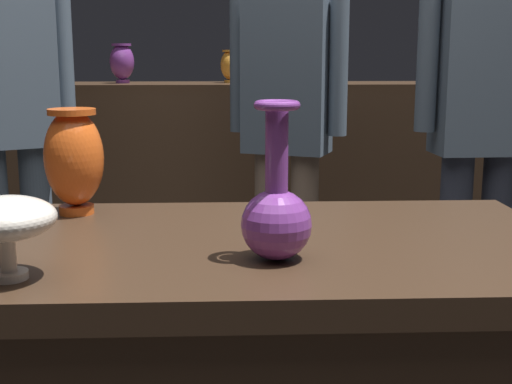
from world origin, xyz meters
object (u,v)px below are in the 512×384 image
Objects in this scene: shelf_vase_far_left at (17,73)px; shelf_vase_center at (230,65)px; shelf_vase_far_right at (441,54)px; shelf_vase_left at (122,62)px; visitor_near_left at (8,102)px; visitor_center_back at (287,117)px; vase_tall_behind at (5,220)px; visitor_near_right at (483,109)px; shelf_vase_right at (337,65)px; vase_centerpiece at (276,212)px; vase_left_accent at (74,158)px.

shelf_vase_far_left reaches higher than shelf_vase_center.
shelf_vase_left is at bearing -179.15° from shelf_vase_far_right.
visitor_near_left reaches higher than visitor_center_back.
shelf_vase_left is (0.52, -0.05, 0.05)m from shelf_vase_far_left.
visitor_near_right reaches higher than vase_tall_behind.
shelf_vase_right reaches higher than shelf_vase_far_left.
shelf_vase_right is 0.10× the size of visitor_near_right.
shelf_vase_center is at bearing -155.26° from visitor_near_left.
vase_centerpiece is at bearing 107.26° from visitor_center_back.
shelf_vase_left is at bearing -131.94° from visitor_near_left.
vase_centerpiece is 0.16× the size of visitor_near_right.
visitor_near_right is (0.85, -1.12, -0.13)m from shelf_vase_center.
vase_centerpiece is 0.17× the size of visitor_center_back.
shelf_vase_center is at bearing 80.49° from vase_left_accent.
visitor_near_right is 0.73m from visitor_center_back.
shelf_vase_far_left is at bearing 109.09° from vase_left_accent.
shelf_vase_left is at bearing -177.42° from shelf_vase_center.
visitor_near_left reaches higher than vase_tall_behind.
vase_left_accent is 1.38× the size of shelf_vase_far_left.
shelf_vase_left is at bearing -5.99° from shelf_vase_far_left.
shelf_vase_far_right is (1.04, -0.00, 0.05)m from shelf_vase_center.
visitor_near_left is at bearing -7.35° from visitor_near_right.
vase_centerpiece is 1.64× the size of shelf_vase_center.
vase_left_accent is 1.48m from visitor_near_right.
shelf_vase_center is 1.41m from visitor_near_right.
shelf_vase_center is 0.82m from visitor_center_back.
shelf_vase_center is 0.84× the size of shelf_vase_left.
shelf_vase_left is (-1.56, -0.02, -0.04)m from shelf_vase_far_right.
vase_left_accent is 1.39× the size of shelf_vase_center.
vase_tall_behind is at bearing -168.06° from vase_centerpiece.
shelf_vase_far_right is at bearing 55.52° from vase_left_accent.
visitor_near_left reaches higher than shelf_vase_left.
vase_tall_behind is 0.10× the size of visitor_center_back.
visitor_near_left is at bearing 35.02° from visitor_center_back.
shelf_vase_far_left is 1.01× the size of shelf_vase_center.
vase_left_accent is at bearing -99.51° from shelf_vase_center.
visitor_near_left is at bearing 121.52° from vase_centerpiece.
vase_centerpiece is at bearing -75.98° from shelf_vase_left.
shelf_vase_right is at bearing -170.56° from visitor_near_left.
vase_tall_behind is 0.95× the size of shelf_vase_center.
visitor_center_back is at bearing -31.63° from visitor_near_right.
visitor_near_right reaches higher than vase_left_accent.
vase_left_accent is 2.04m from shelf_vase_center.
shelf_vase_center is 0.52m from shelf_vase_left.
shelf_vase_right is at bearing -3.17° from shelf_vase_center.
visitor_near_left reaches higher than shelf_vase_right.
shelf_vase_far_left is at bearing 177.80° from shelf_vase_right.
vase_tall_behind is at bearing -85.85° from shelf_vase_left.
vase_centerpiece is at bearing 94.75° from visitor_near_left.
visitor_near_right is (1.89, -1.15, -0.09)m from shelf_vase_far_left.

